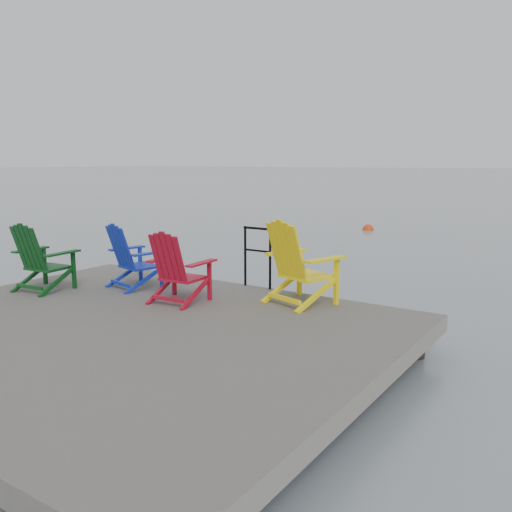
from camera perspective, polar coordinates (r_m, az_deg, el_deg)
The scene contains 8 objects.
ground at distance 6.58m, azimuth -13.88°, elevation -11.26°, with size 400.00×400.00×0.00m, color slate.
dock at distance 6.46m, azimuth -14.01°, elevation -8.38°, with size 6.00×5.00×1.40m.
handrail at distance 7.95m, azimuth 0.16°, elevation 0.50°, with size 0.48×0.04×0.90m.
chair_green at distance 8.35m, azimuth -21.75°, elevation -0.11°, with size 0.83×0.77×0.97m.
chair_blue at distance 8.14m, azimuth -12.92°, elevation 0.00°, with size 0.86×0.82×0.94m.
chair_red at distance 7.17m, azimuth -8.31°, elevation -1.16°, with size 0.79×0.74×0.95m.
chair_yellow at distance 7.05m, azimuth 4.48°, elevation -0.66°, with size 1.03×0.98×1.10m.
buoy_a at distance 19.20m, azimuth 11.71°, elevation 2.71°, with size 0.39×0.39×0.39m, color red.
Camera 1 is at (4.59, -4.08, 2.34)m, focal length 38.00 mm.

